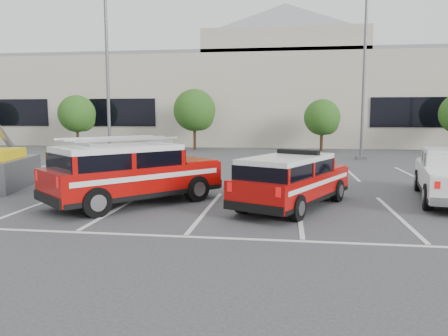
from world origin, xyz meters
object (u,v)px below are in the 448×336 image
at_px(tree_mid_left, 196,112).
at_px(light_pole_left, 107,73).
at_px(tree_mid_right, 323,119).
at_px(convention_building, 266,95).
at_px(fire_chief_suv, 292,184).
at_px(ladder_suv, 131,178).
at_px(tree_left, 78,115).
at_px(light_pole_mid, 364,76).

relative_size(tree_mid_left, light_pole_left, 0.47).
distance_m(tree_mid_left, tree_mid_right, 10.01).
height_order(tree_mid_right, light_pole_left, light_pole_left).
relative_size(convention_building, fire_chief_suv, 11.44).
relative_size(convention_building, ladder_suv, 11.04).
height_order(tree_left, light_pole_left, light_pole_left).
distance_m(tree_mid_right, light_pole_mid, 6.88).
xyz_separation_m(convention_building, ladder_suv, (-2.70, -31.31, -3.87)).
bearing_deg(convention_building, light_pole_left, -112.39).
bearing_deg(light_pole_left, tree_mid_left, 72.90).
height_order(light_pole_mid, fire_chief_suv, light_pole_mid).
xyz_separation_m(convention_building, tree_mid_left, (-5.09, -9.82, -1.68)).
distance_m(light_pole_left, ladder_suv, 13.41).
bearing_deg(tree_mid_left, light_pole_left, -107.10).
xyz_separation_m(tree_mid_left, light_pole_mid, (11.91, -6.05, 2.14)).
relative_size(tree_mid_right, light_pole_mid, 0.39).
bearing_deg(tree_mid_right, tree_left, 180.00).
bearing_deg(light_pole_left, light_pole_mid, 14.93).
bearing_deg(tree_mid_right, light_pole_left, -142.50).
height_order(tree_left, ladder_suv, tree_left).
bearing_deg(tree_left, ladder_suv, -60.04).
bearing_deg(light_pole_left, tree_mid_right, 37.50).
bearing_deg(light_pole_left, fire_chief_suv, -47.01).
height_order(tree_left, fire_chief_suv, tree_left).
relative_size(light_pole_left, fire_chief_suv, 1.95).
relative_size(convention_building, light_pole_mid, 5.86).
height_order(convention_building, light_pole_left, convention_building).
bearing_deg(tree_mid_left, fire_chief_suv, -70.84).
distance_m(tree_left, light_pole_mid, 22.86).
bearing_deg(convention_building, fire_chief_suv, -85.76).
bearing_deg(tree_left, tree_mid_right, -0.00).
height_order(convention_building, light_pole_mid, convention_building).
relative_size(convention_building, tree_mid_right, 15.04).
bearing_deg(fire_chief_suv, tree_mid_left, 134.51).
xyz_separation_m(light_pole_left, fire_chief_suv, (10.49, -11.25, -4.47)).
xyz_separation_m(convention_building, light_pole_left, (-8.18, -19.86, 0.47)).
distance_m(light_pole_mid, fire_chief_suv, 16.52).
relative_size(tree_mid_left, ladder_suv, 0.89).
distance_m(convention_building, tree_mid_right, 11.20).
bearing_deg(tree_mid_right, convention_building, 116.57).
bearing_deg(fire_chief_suv, convention_building, 119.59).
bearing_deg(light_pole_mid, tree_mid_left, 153.08).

